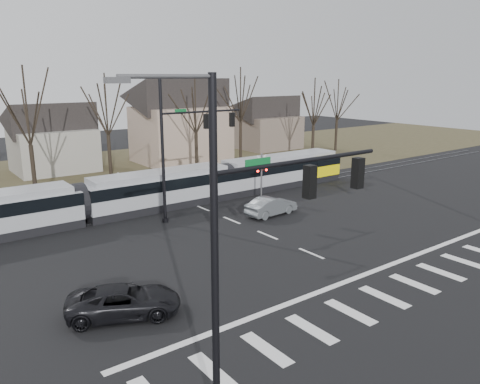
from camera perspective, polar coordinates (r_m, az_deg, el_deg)
ground at (r=26.62m, az=11.76°, el=-8.62°), size 140.00×140.00×0.00m
grass_verge at (r=52.56m, az=-15.13°, el=2.47°), size 140.00×28.00×0.01m
crosswalk at (r=24.40m, az=18.89°, el=-11.25°), size 27.00×2.60×0.01m
stop_line at (r=25.57m, az=14.80°, el=-9.76°), size 28.00×0.35×0.01m
lane_dashes at (r=38.46m, az=-6.23°, el=-1.28°), size 0.18×30.00×0.01m
rail_pair at (r=38.29m, az=-6.08°, el=-1.31°), size 90.00×1.52×0.06m
tram at (r=36.85m, az=-9.85°, el=0.45°), size 38.38×2.85×2.91m
sedan at (r=34.78m, az=3.83°, el=-1.71°), size 2.09×4.40×1.38m
suv at (r=21.27m, az=-13.96°, el=-12.79°), size 5.87×6.50×1.34m
signal_pole_near_left at (r=13.75m, az=2.43°, el=-4.74°), size 9.28×0.44×10.20m
signal_pole_far at (r=33.17m, az=-7.00°, el=6.29°), size 9.28×0.44×10.20m
rail_crossing_signal at (r=38.22m, az=2.63°, el=1.59°), size 1.08×0.36×4.00m
tree_row at (r=47.15m, az=-10.51°, el=7.59°), size 59.20×7.20×10.00m
house_b at (r=54.20m, az=-21.92°, el=6.53°), size 8.64×7.56×7.65m
house_c at (r=56.54m, az=-7.28°, el=8.98°), size 10.80×8.64×10.10m
house_d at (r=66.82m, az=3.28°, el=8.75°), size 8.64×7.56×7.65m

